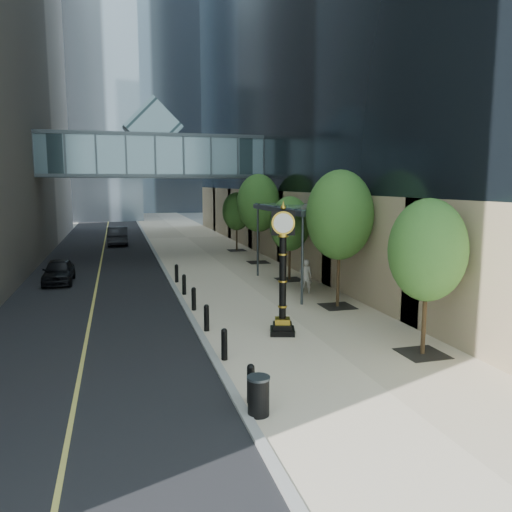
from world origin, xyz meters
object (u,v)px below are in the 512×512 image
at_px(street_clock, 283,279).
at_px(pedestrian, 306,277).
at_px(car_far, 118,236).
at_px(car_near, 59,271).
at_px(trash_bin, 258,397).

xyz_separation_m(street_clock, pedestrian, (3.25, 6.03, -1.18)).
bearing_deg(street_clock, pedestrian, 78.74).
bearing_deg(pedestrian, car_far, -52.36).
xyz_separation_m(car_near, car_far, (3.26, 17.25, 0.15)).
xyz_separation_m(trash_bin, car_near, (-6.33, 18.49, 0.17)).
bearing_deg(pedestrian, trash_bin, 81.01).
bearing_deg(car_far, car_near, 80.08).
bearing_deg(car_near, car_far, 79.29).
bearing_deg(trash_bin, car_near, 108.90).
height_order(street_clock, car_far, street_clock).
relative_size(trash_bin, car_near, 0.23).
distance_m(trash_bin, car_near, 19.54).
height_order(street_clock, car_near, street_clock).
height_order(car_near, car_far, car_far).
relative_size(street_clock, trash_bin, 5.26).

